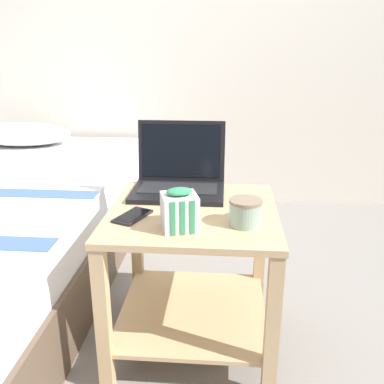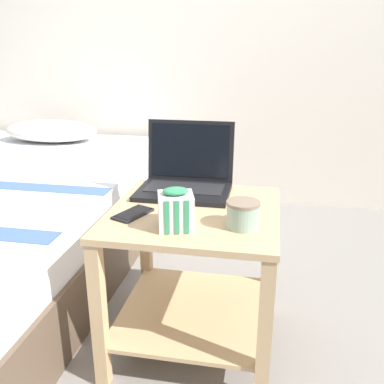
{
  "view_description": "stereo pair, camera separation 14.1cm",
  "coord_description": "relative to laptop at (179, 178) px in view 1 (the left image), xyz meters",
  "views": [
    {
      "loc": [
        0.11,
        -1.37,
        1.09
      ],
      "look_at": [
        0.0,
        -0.04,
        0.63
      ],
      "focal_mm": 40.0,
      "sensor_mm": 36.0,
      "label": 1
    },
    {
      "loc": [
        0.25,
        -1.35,
        1.09
      ],
      "look_at": [
        0.0,
        -0.04,
        0.63
      ],
      "focal_mm": 40.0,
      "sensor_mm": 36.0,
      "label": 2
    }
  ],
  "objects": [
    {
      "name": "bedside_table",
      "position": [
        0.07,
        -0.2,
        -0.25
      ],
      "size": [
        0.58,
        0.59,
        0.55
      ],
      "color": "tan",
      "rests_on": "ground_plane"
    },
    {
      "name": "mug_front_left",
      "position": [
        0.24,
        -0.31,
        -0.0
      ],
      "size": [
        0.1,
        0.14,
        0.09
      ],
      "color": "#8CA593",
      "rests_on": "bedside_table"
    },
    {
      "name": "laptop",
      "position": [
        0.0,
        0.0,
        0.0
      ],
      "size": [
        0.35,
        0.28,
        0.26
      ],
      "color": "black",
      "rests_on": "bedside_table"
    },
    {
      "name": "back_wall",
      "position": [
        0.07,
        1.43,
        0.65
      ],
      "size": [
        8.0,
        0.05,
        2.5
      ],
      "color": "beige",
      "rests_on": "ground_plane"
    },
    {
      "name": "ground_plane",
      "position": [
        0.07,
        -0.2,
        -0.6
      ],
      "size": [
        8.0,
        8.0,
        0.0
      ],
      "primitive_type": "plane",
      "color": "gray"
    },
    {
      "name": "cell_phone",
      "position": [
        -0.12,
        -0.28,
        -0.05
      ],
      "size": [
        0.12,
        0.16,
        0.01
      ],
      "color": "black",
      "rests_on": "bedside_table"
    },
    {
      "name": "snack_bag",
      "position": [
        0.04,
        -0.36,
        0.01
      ],
      "size": [
        0.13,
        0.13,
        0.13
      ],
      "color": "silver",
      "rests_on": "bedside_table"
    }
  ]
}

